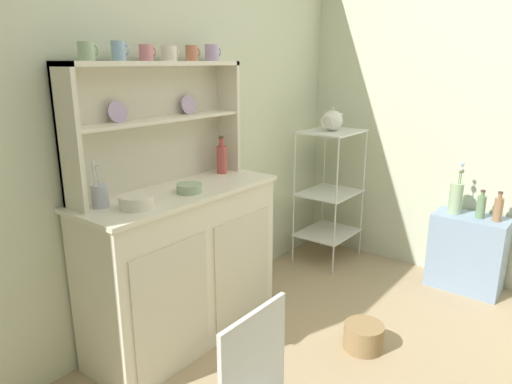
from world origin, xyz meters
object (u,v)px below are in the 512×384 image
object	(u,v)px
hutch_shelf_unit	(155,115)
oil_bottle	(481,206)
side_shelf_blue	(467,252)
porcelain_teapot	(332,121)
hutch_cabinet	(183,264)
jam_bottle	(222,158)
floor_basket	(364,336)
vinegar_bottle	(498,209)
bakers_rack	(330,185)
cup_sage_0	(87,51)
bowl_mixing_large	(136,202)
flower_vase	(456,197)
utensil_jar	(100,195)

from	to	relation	value
hutch_shelf_unit	oil_bottle	size ratio (longest dim) A/B	5.58
side_shelf_blue	porcelain_teapot	xyz separation A→B (m)	(-0.16, 1.02, 0.86)
hutch_cabinet	jam_bottle	bearing A→B (deg)	11.24
floor_basket	vinegar_bottle	world-z (taller)	vinegar_bottle
bakers_rack	cup_sage_0	world-z (taller)	cup_sage_0
cup_sage_0	oil_bottle	bearing A→B (deg)	-32.04
hutch_shelf_unit	floor_basket	bearing A→B (deg)	-62.85
hutch_shelf_unit	bowl_mixing_large	distance (m)	0.55
bowl_mixing_large	jam_bottle	size ratio (longest dim) A/B	0.69
porcelain_teapot	flower_vase	world-z (taller)	porcelain_teapot
porcelain_teapot	flower_vase	distance (m)	1.04
hutch_cabinet	bakers_rack	bearing A→B (deg)	-3.53
porcelain_teapot	oil_bottle	world-z (taller)	porcelain_teapot
utensil_jar	vinegar_bottle	bearing A→B (deg)	-32.85
bakers_rack	floor_basket	distance (m)	1.36
hutch_cabinet	side_shelf_blue	bearing A→B (deg)	-34.05
jam_bottle	flower_vase	bearing A→B (deg)	-41.67
bakers_rack	vinegar_bottle	size ratio (longest dim) A/B	5.15
utensil_jar	vinegar_bottle	world-z (taller)	utensil_jar
hutch_shelf_unit	porcelain_teapot	xyz separation A→B (m)	(1.49, -0.26, -0.16)
bowl_mixing_large	flower_vase	distance (m)	2.22
flower_vase	bowl_mixing_large	bearing A→B (deg)	155.14
jam_bottle	vinegar_bottle	distance (m)	1.86
hutch_shelf_unit	utensil_jar	distance (m)	0.56
flower_vase	vinegar_bottle	size ratio (longest dim) A/B	1.78
hutch_shelf_unit	bakers_rack	xyz separation A→B (m)	(1.49, -0.26, -0.66)
cup_sage_0	bowl_mixing_large	distance (m)	0.71
cup_sage_0	jam_bottle	distance (m)	1.04
utensil_jar	flower_vase	world-z (taller)	utensil_jar
bakers_rack	cup_sage_0	xyz separation A→B (m)	(-1.89, 0.21, 0.98)
hutch_cabinet	cup_sage_0	distance (m)	1.22
bowl_mixing_large	floor_basket	bearing A→B (deg)	-42.44
side_shelf_blue	bowl_mixing_large	distance (m)	2.35
hutch_shelf_unit	utensil_jar	xyz separation A→B (m)	(-0.43, -0.09, -0.34)
hutch_shelf_unit	flower_vase	distance (m)	2.12
hutch_cabinet	bakers_rack	size ratio (longest dim) A/B	1.11
jam_bottle	flower_vase	size ratio (longest dim) A/B	0.63
vinegar_bottle	porcelain_teapot	bearing A→B (deg)	97.95
hutch_cabinet	bowl_mixing_large	distance (m)	0.58
vinegar_bottle	cup_sage_0	bearing A→B (deg)	145.90
cup_sage_0	porcelain_teapot	bearing A→B (deg)	-6.46
side_shelf_blue	jam_bottle	distance (m)	1.86
cup_sage_0	vinegar_bottle	bearing A→B (deg)	-34.10
porcelain_teapot	vinegar_bottle	xyz separation A→B (m)	(0.16, -1.18, -0.51)
hutch_cabinet	bakers_rack	world-z (taller)	bakers_rack
floor_basket	cup_sage_0	distance (m)	2.05
flower_vase	floor_basket	bearing A→B (deg)	173.69
bakers_rack	oil_bottle	size ratio (longest dim) A/B	5.35
hutch_shelf_unit	utensil_jar	size ratio (longest dim) A/B	4.88
jam_bottle	side_shelf_blue	bearing A→B (deg)	-44.64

